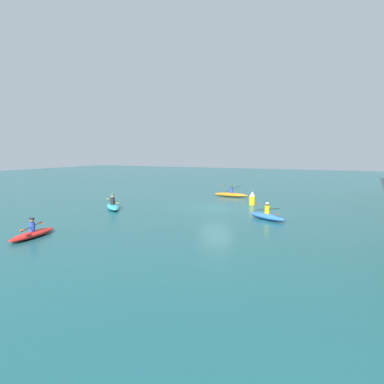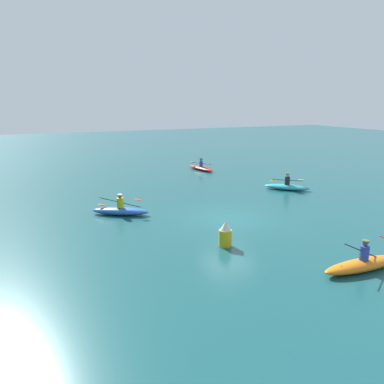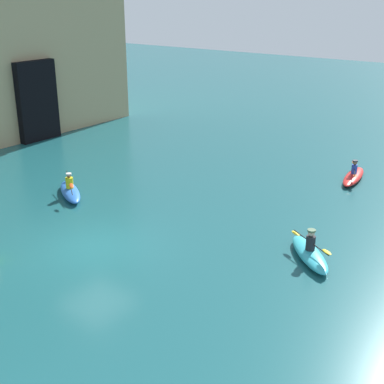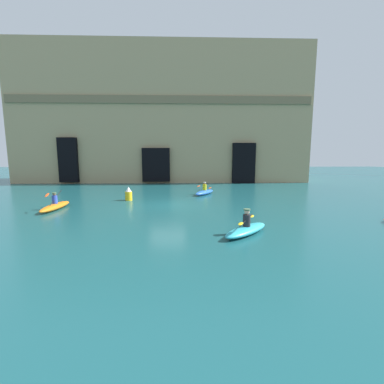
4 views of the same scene
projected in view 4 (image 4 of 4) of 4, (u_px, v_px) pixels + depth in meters
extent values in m
plane|color=#195156|center=(167.00, 205.00, 17.95)|extent=(120.00, 120.00, 0.00)
cube|color=tan|center=(163.00, 118.00, 34.58)|extent=(36.95, 7.96, 16.97)
cube|color=#79674A|center=(161.00, 100.00, 30.38)|extent=(36.22, 0.24, 0.92)
cube|color=black|center=(68.00, 160.00, 30.95)|extent=(2.26, 0.70, 5.33)
cube|color=black|center=(156.00, 165.00, 31.35)|extent=(3.33, 0.70, 4.07)
cube|color=black|center=(244.00, 163.00, 31.65)|extent=(2.80, 0.70, 4.94)
ellipsoid|color=blue|center=(205.00, 192.00, 22.68)|extent=(2.23, 2.94, 0.39)
cylinder|color=gold|center=(205.00, 187.00, 22.62)|extent=(0.35, 0.35, 0.50)
sphere|color=brown|center=(205.00, 183.00, 22.57)|extent=(0.20, 0.20, 0.20)
cylinder|color=silver|center=(205.00, 182.00, 22.56)|extent=(0.25, 0.25, 0.06)
cylinder|color=black|center=(205.00, 187.00, 22.61)|extent=(1.32, 1.85, 0.45)
ellipsoid|color=#D84C19|center=(199.00, 186.00, 21.76)|extent=(0.40, 0.46, 0.13)
ellipsoid|color=#D84C19|center=(210.00, 188.00, 23.46)|extent=(0.40, 0.46, 0.13)
ellipsoid|color=#33B2C6|center=(246.00, 230.00, 11.28)|extent=(2.67, 2.65, 0.36)
cylinder|color=#232328|center=(247.00, 220.00, 11.21)|extent=(0.33, 0.33, 0.52)
sphere|color=beige|center=(247.00, 212.00, 11.16)|extent=(0.24, 0.24, 0.24)
cylinder|color=#4C6B4C|center=(247.00, 210.00, 11.15)|extent=(0.30, 0.30, 0.06)
cylinder|color=black|center=(247.00, 220.00, 11.21)|extent=(1.02, 1.81, 0.12)
ellipsoid|color=yellow|center=(241.00, 224.00, 10.41)|extent=(0.37, 0.47, 0.07)
ellipsoid|color=yellow|center=(252.00, 216.00, 12.01)|extent=(0.37, 0.47, 0.07)
ellipsoid|color=orange|center=(55.00, 206.00, 16.42)|extent=(0.84, 3.37, 0.39)
cylinder|color=#2D47B7|center=(55.00, 200.00, 16.36)|extent=(0.32, 0.32, 0.51)
sphere|color=brown|center=(54.00, 194.00, 16.31)|extent=(0.20, 0.20, 0.20)
cylinder|color=#4C6B4C|center=(54.00, 193.00, 16.29)|extent=(0.25, 0.25, 0.06)
cylinder|color=black|center=(55.00, 199.00, 16.35)|extent=(0.05, 1.95, 0.95)
ellipsoid|color=#D84C19|center=(47.00, 195.00, 15.45)|extent=(0.18, 0.42, 0.23)
ellipsoid|color=#D84C19|center=(62.00, 203.00, 17.26)|extent=(0.18, 0.42, 0.23)
cylinder|color=yellow|center=(129.00, 196.00, 19.73)|extent=(0.53, 0.53, 0.68)
cone|color=white|center=(128.00, 189.00, 19.65)|extent=(0.45, 0.45, 0.38)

